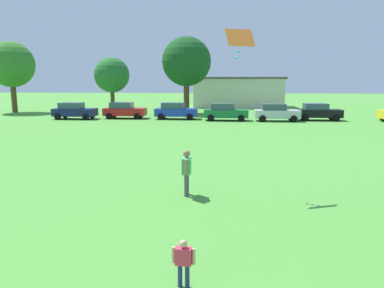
# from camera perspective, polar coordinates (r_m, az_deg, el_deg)

# --- Properties ---
(ground_plane) EXTENTS (160.00, 160.00, 0.00)m
(ground_plane) POSITION_cam_1_polar(r_m,az_deg,el_deg) (32.41, -0.50, 2.95)
(ground_plane) COLOR #4C9338
(child_kite_flyer) EXTENTS (0.46, 0.21, 0.97)m
(child_kite_flyer) POSITION_cam_1_polar(r_m,az_deg,el_deg) (7.33, -1.33, -17.56)
(child_kite_flyer) COLOR navy
(child_kite_flyer) RESTS_ON ground
(adult_bystander) EXTENTS (0.31, 0.76, 1.61)m
(adult_bystander) POSITION_cam_1_polar(r_m,az_deg,el_deg) (12.58, -0.85, -3.88)
(adult_bystander) COLOR #4C4C51
(adult_bystander) RESTS_ON ground
(kite) EXTENTS (1.08, 0.76, 1.05)m
(kite) POSITION_cam_1_polar(r_m,az_deg,el_deg) (13.32, 7.46, 15.83)
(kite) COLOR orange
(parked_car_navy_0) EXTENTS (4.30, 2.02, 1.68)m
(parked_car_navy_0) POSITION_cam_1_polar(r_m,az_deg,el_deg) (39.47, -17.95, 4.98)
(parked_car_navy_0) COLOR #141E4C
(parked_car_navy_0) RESTS_ON ground
(parked_car_red_1) EXTENTS (4.30, 2.02, 1.68)m
(parked_car_red_1) POSITION_cam_1_polar(r_m,az_deg,el_deg) (38.84, -10.55, 5.22)
(parked_car_red_1) COLOR red
(parked_car_red_1) RESTS_ON ground
(parked_car_blue_2) EXTENTS (4.30, 2.02, 1.68)m
(parked_car_blue_2) POSITION_cam_1_polar(r_m,az_deg,el_deg) (37.60, -2.61, 5.22)
(parked_car_blue_2) COLOR #1E38AD
(parked_car_blue_2) RESTS_ON ground
(parked_car_green_3) EXTENTS (4.30, 2.02, 1.68)m
(parked_car_green_3) POSITION_cam_1_polar(r_m,az_deg,el_deg) (36.36, 5.20, 5.03)
(parked_car_green_3) COLOR #196B38
(parked_car_green_3) RESTS_ON ground
(parked_car_silver_4) EXTENTS (4.30, 2.02, 1.68)m
(parked_car_silver_4) POSITION_cam_1_polar(r_m,az_deg,el_deg) (36.60, 13.02, 4.85)
(parked_car_silver_4) COLOR silver
(parked_car_silver_4) RESTS_ON ground
(parked_car_black_5) EXTENTS (4.30, 2.02, 1.68)m
(parked_car_black_5) POSITION_cam_1_polar(r_m,az_deg,el_deg) (38.45, 19.09, 4.79)
(parked_car_black_5) COLOR black
(parked_car_black_5) RESTS_ON ground
(tree_far_left) EXTENTS (5.51, 5.51, 8.58)m
(tree_far_left) POSITION_cam_1_polar(r_m,az_deg,el_deg) (50.36, -26.41, 11.04)
(tree_far_left) COLOR brown
(tree_far_left) RESTS_ON ground
(tree_center) EXTENTS (4.33, 4.33, 6.75)m
(tree_center) POSITION_cam_1_polar(r_m,az_deg,el_deg) (46.82, -12.44, 10.47)
(tree_center) COLOR brown
(tree_center) RESTS_ON ground
(tree_far_right) EXTENTS (5.77, 5.77, 8.99)m
(tree_far_right) POSITION_cam_1_polar(r_m,az_deg,el_deg) (43.82, -0.87, 12.72)
(tree_far_right) COLOR brown
(tree_far_right) RESTS_ON ground
(house_left) EXTENTS (13.19, 7.80, 4.38)m
(house_left) POSITION_cam_1_polar(r_m,az_deg,el_deg) (55.16, 7.16, 8.06)
(house_left) COLOR beige
(house_left) RESTS_ON ground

